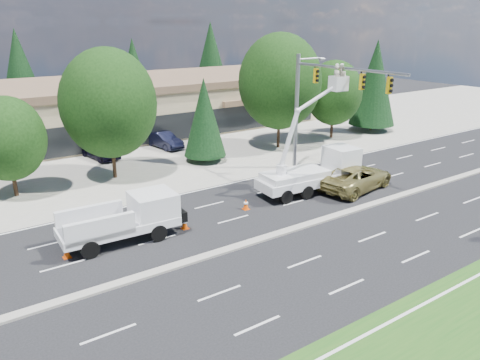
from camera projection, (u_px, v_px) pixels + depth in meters
ground at (266, 239)px, 25.70m from camera, size 140.00×140.00×0.00m
concrete_apron at (128, 157)px, 41.31m from camera, size 140.00×22.00×0.01m
road_median at (266, 238)px, 25.68m from camera, size 120.00×0.55×0.12m
strip_mall at (89, 108)px, 48.18m from camera, size 50.40×15.40×5.50m
tree_front_c at (7, 139)px, 30.76m from camera, size 4.92×4.92×6.83m
tree_front_d at (109, 103)px, 33.97m from camera, size 6.99×6.99×9.70m
tree_front_e at (204, 117)px, 38.88m from camera, size 3.56×3.56×7.02m
tree_front_f at (280, 82)px, 42.41m from camera, size 7.57×7.57×10.50m
tree_front_g at (334, 93)px, 46.67m from camera, size 5.62×5.62×7.80m
tree_front_h at (375, 83)px, 49.70m from camera, size 4.88×4.88×9.62m
tree_back_b at (20, 72)px, 54.49m from camera, size 5.42×5.42×10.68m
tree_back_c at (134, 72)px, 62.23m from camera, size 4.73×4.73×9.32m
tree_back_d at (211, 59)px, 68.32m from camera, size 5.77×5.77×11.38m
signal_mast at (317, 96)px, 34.64m from camera, size 2.76×10.16×9.00m
utility_pickup at (128, 223)px, 25.30m from camera, size 6.38×2.71×2.41m
bucket_truck at (318, 165)px, 32.46m from camera, size 7.72×2.96×8.69m
traffic_cone_a at (66, 252)px, 23.51m from camera, size 0.40×0.40×0.70m
traffic_cone_b at (185, 223)px, 26.84m from camera, size 0.40×0.40×0.70m
traffic_cone_c at (246, 204)px, 29.61m from camera, size 0.40×0.40×0.70m
traffic_cone_d at (304, 190)px, 32.19m from camera, size 0.40×0.40×0.70m
minivan at (356, 177)px, 33.05m from camera, size 6.73×3.92×1.76m
parked_car_west at (100, 149)px, 40.69m from camera, size 2.64×5.01×1.62m
parked_car_east at (164, 140)px, 44.03m from camera, size 2.16×4.63×1.47m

